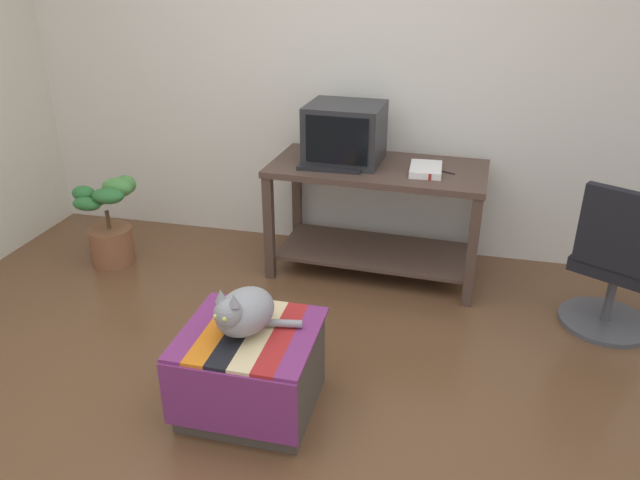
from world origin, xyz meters
name	(u,v)px	position (x,y,z in m)	size (l,w,h in m)	color
ground_plane	(264,420)	(0.00, 0.00, 0.00)	(14.00, 14.00, 0.00)	brown
back_wall	(352,65)	(0.00, 2.05, 1.30)	(8.00, 0.10, 2.60)	silver
desk	(376,200)	(0.27, 1.60, 0.51)	(1.40, 0.73, 0.75)	#4C382D
tv_monitor	(345,134)	(0.04, 1.64, 0.93)	(0.49, 0.45, 0.37)	#28282B
keyboard	(330,167)	(-0.02, 1.46, 0.76)	(0.40, 0.15, 0.02)	black
book	(426,169)	(0.57, 1.54, 0.77)	(0.19, 0.28, 0.04)	white
ottoman_with_blanket	(251,370)	(-0.08, 0.09, 0.21)	(0.61, 0.59, 0.42)	#4C4238
cat	(243,312)	(-0.10, 0.09, 0.53)	(0.40, 0.37, 0.26)	gray
potted_plant	(110,223)	(-1.53, 1.29, 0.30)	(0.39, 0.39, 0.63)	brown
office_chair	(614,269)	(1.67, 1.20, 0.39)	(0.57, 0.57, 0.89)	#4C4C51
stapler	(425,175)	(0.58, 1.44, 0.77)	(0.04, 0.11, 0.04)	#A31E1E
pen	(445,172)	(0.69, 1.57, 0.76)	(0.01, 0.01, 0.14)	black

